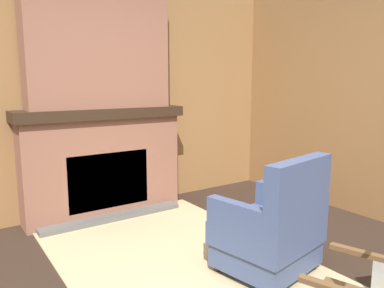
{
  "coord_description": "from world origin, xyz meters",
  "views": [
    {
      "loc": [
        1.72,
        -1.46,
        1.47
      ],
      "look_at": [
        -1.14,
        0.48,
        0.9
      ],
      "focal_mm": 35.0,
      "sensor_mm": 36.0,
      "label": 1
    }
  ],
  "objects_px": {
    "firewood_stack": "(280,204)",
    "storage_case": "(136,101)",
    "oil_lamp_vase": "(31,101)",
    "armchair": "(272,231)",
    "decorative_plate_on_mantel": "(103,96)"
  },
  "relations": [
    {
      "from": "firewood_stack",
      "to": "oil_lamp_vase",
      "type": "xyz_separation_m",
      "value": [
        -1.12,
        -2.38,
        1.19
      ]
    },
    {
      "from": "armchair",
      "to": "oil_lamp_vase",
      "type": "distance_m",
      "value": 2.58
    },
    {
      "from": "firewood_stack",
      "to": "armchair",
      "type": "bearing_deg",
      "value": -50.29
    },
    {
      "from": "storage_case",
      "to": "decorative_plate_on_mantel",
      "type": "xyz_separation_m",
      "value": [
        -0.02,
        -0.39,
        0.06
      ]
    },
    {
      "from": "firewood_stack",
      "to": "storage_case",
      "type": "height_order",
      "value": "storage_case"
    },
    {
      "from": "firewood_stack",
      "to": "storage_case",
      "type": "xyz_separation_m",
      "value": [
        -1.12,
        -1.25,
        1.15
      ]
    },
    {
      "from": "armchair",
      "to": "firewood_stack",
      "type": "height_order",
      "value": "armchair"
    },
    {
      "from": "armchair",
      "to": "storage_case",
      "type": "height_order",
      "value": "storage_case"
    },
    {
      "from": "firewood_stack",
      "to": "oil_lamp_vase",
      "type": "relative_size",
      "value": 1.99
    },
    {
      "from": "armchair",
      "to": "decorative_plate_on_mantel",
      "type": "relative_size",
      "value": 3.75
    },
    {
      "from": "oil_lamp_vase",
      "to": "storage_case",
      "type": "distance_m",
      "value": 1.13
    },
    {
      "from": "oil_lamp_vase",
      "to": "storage_case",
      "type": "height_order",
      "value": "oil_lamp_vase"
    },
    {
      "from": "oil_lamp_vase",
      "to": "storage_case",
      "type": "relative_size",
      "value": 0.96
    },
    {
      "from": "firewood_stack",
      "to": "oil_lamp_vase",
      "type": "distance_m",
      "value": 2.88
    },
    {
      "from": "armchair",
      "to": "oil_lamp_vase",
      "type": "xyz_separation_m",
      "value": [
        -2.04,
        -1.27,
        0.94
      ]
    }
  ]
}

